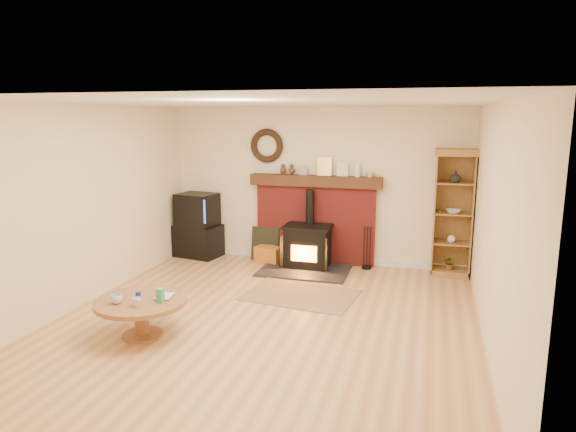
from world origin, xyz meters
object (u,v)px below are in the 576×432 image
(wood_stove, at_px, (307,248))
(tv_unit, at_px, (198,226))
(coffee_table, at_px, (141,306))
(curio_cabinet, at_px, (453,213))

(wood_stove, bearing_deg, tv_unit, 174.47)
(coffee_table, bearing_deg, curio_cabinet, 44.48)
(wood_stove, distance_m, coffee_table, 3.28)
(wood_stove, xyz_separation_m, tv_unit, (-2.03, 0.20, 0.19))
(tv_unit, bearing_deg, coffee_table, -75.32)
(curio_cabinet, height_order, coffee_table, curio_cabinet)
(curio_cabinet, distance_m, coffee_table, 4.81)
(tv_unit, height_order, coffee_table, tv_unit)
(wood_stove, relative_size, coffee_table, 1.36)
(wood_stove, height_order, coffee_table, wood_stove)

